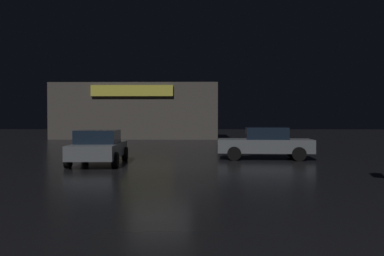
# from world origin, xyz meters

# --- Properties ---
(ground_plane) EXTENTS (120.00, 120.00, 0.00)m
(ground_plane) POSITION_xyz_m (0.00, 0.00, 0.00)
(ground_plane) COLOR black
(store_building) EXTENTS (15.80, 8.11, 5.33)m
(store_building) POSITION_xyz_m (-4.63, 25.08, 2.67)
(store_building) COLOR #4C4742
(store_building) RESTS_ON ground
(car_far) EXTENTS (2.21, 4.40, 1.44)m
(car_far) POSITION_xyz_m (-2.64, 0.54, 0.73)
(car_far) COLOR slate
(car_far) RESTS_ON ground
(car_crossing) EXTENTS (4.53, 2.24, 1.51)m
(car_crossing) POSITION_xyz_m (4.74, 2.95, 0.76)
(car_crossing) COLOR slate
(car_crossing) RESTS_ON ground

